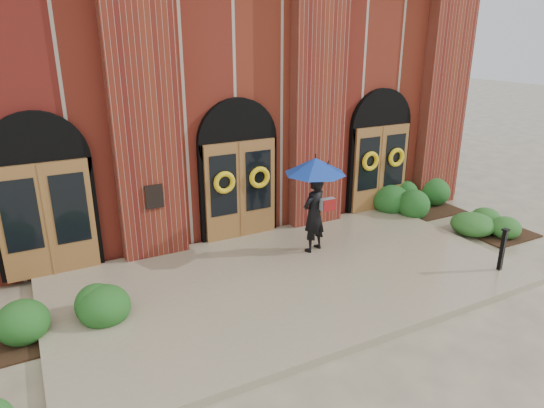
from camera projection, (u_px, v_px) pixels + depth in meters
ground at (294, 286)px, 10.46m from camera, size 90.00×90.00×0.00m
landing at (290, 280)px, 10.56m from camera, size 10.00×5.30×0.15m
church_building at (166, 84)px, 16.62m from camera, size 16.20×12.53×7.00m
man_with_umbrella at (315, 187)px, 11.30m from camera, size 1.85×1.85×2.31m
metal_post at (503, 249)px, 10.67m from camera, size 0.14×0.14×0.98m
hedge_wall_left at (23, 323)px, 8.47m from camera, size 2.83×1.13×0.73m
hedge_wall_right at (407, 201)px, 14.45m from camera, size 3.23×1.29×0.83m
hedge_front_right at (499, 224)px, 13.14m from camera, size 1.53×1.31×0.54m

